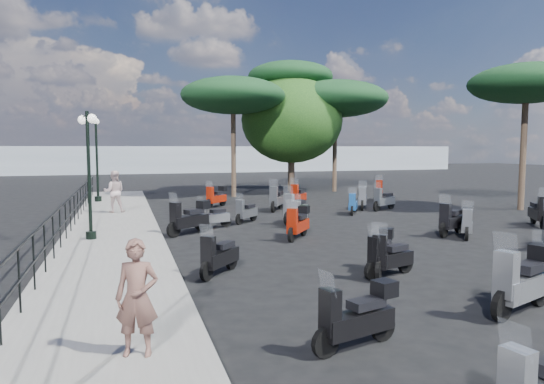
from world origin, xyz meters
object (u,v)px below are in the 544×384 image
object	(u,v)px
scooter_13	(299,215)
pine_3	(526,84)
scooter_19	(384,200)
lamp_post_1	(89,167)
scooter_2	(212,217)
scooter_1	(219,257)
scooter_14	(295,210)
scooter_3	(189,218)
lamp_post_2	(97,153)
scooter_26	(379,190)
pine_1	(335,99)
scooter_0	(357,318)
scooter_18	(451,221)
scooter_4	(216,197)
pine_0	(290,77)
scooter_6	(383,253)
scooter_20	(298,197)
scooter_7	(298,223)
pine_2	(233,96)
scooter_15	(353,205)
woman	(137,297)
scooter_25	(363,199)
scooter_8	(246,212)
scooter_12	(388,258)
scooter_17	(467,223)
scooter_11	(523,281)
pedestrian_far	(114,192)

from	to	relation	value
scooter_13	pine_3	world-z (taller)	pine_3
scooter_13	scooter_19	world-z (taller)	scooter_19
lamp_post_1	scooter_19	world-z (taller)	lamp_post_1
scooter_2	scooter_1	bearing A→B (deg)	150.01
scooter_14	scooter_19	bearing A→B (deg)	-110.56
scooter_3	lamp_post_2	bearing A→B (deg)	-16.02
scooter_26	pine_1	distance (m)	7.90
scooter_0	scooter_14	distance (m)	11.55
lamp_post_1	scooter_18	xyz separation A→B (m)	(11.17, -1.97, -1.82)
scooter_4	pine_0	size ratio (longest dim) A/B	0.16
scooter_6	scooter_26	xyz separation A→B (m)	(7.66, 13.65, 0.07)
scooter_2	pine_0	world-z (taller)	pine_0
scooter_20	scooter_26	bearing A→B (deg)	-126.53
scooter_7	pine_0	bearing A→B (deg)	-69.31
scooter_0	pine_2	xyz separation A→B (m)	(3.04, 21.53, 5.36)
pine_3	pine_0	bearing A→B (deg)	119.28
scooter_15	scooter_4	bearing A→B (deg)	-7.77
woman	scooter_2	xyz separation A→B (m)	(2.84, 10.42, -0.51)
scooter_15	scooter_25	distance (m)	1.83
pine_0	pine_3	bearing A→B (deg)	-60.72
scooter_0	scooter_7	size ratio (longest dim) A/B	1.09
lamp_post_2	scooter_7	world-z (taller)	lamp_post_2
scooter_1	scooter_8	distance (m)	7.58
scooter_13	scooter_4	bearing A→B (deg)	-40.37
pine_3	scooter_19	bearing A→B (deg)	164.23
woman	scooter_6	world-z (taller)	woman
scooter_12	pine_1	world-z (taller)	pine_1
scooter_3	scooter_13	bearing A→B (deg)	-117.72
scooter_0	scooter_14	size ratio (longest dim) A/B	1.01
scooter_25	pine_0	bearing A→B (deg)	-60.80
scooter_3	scooter_17	xyz separation A→B (m)	(8.40, -3.12, -0.07)
scooter_8	lamp_post_1	bearing A→B (deg)	69.64
woman	pine_2	bearing A→B (deg)	89.00
scooter_6	scooter_19	xyz separation A→B (m)	(5.81, 9.98, -0.02)
woman	pine_3	distance (m)	21.31
pine_3	scooter_12	bearing A→B (deg)	-144.55
scooter_17	pine_3	world-z (taller)	pine_3
scooter_12	scooter_15	bearing A→B (deg)	-40.16
scooter_3	pine_2	xyz separation A→B (m)	(4.12, 11.68, 5.28)
scooter_1	pine_1	size ratio (longest dim) A/B	0.17
scooter_1	scooter_4	bearing A→B (deg)	-59.13
scooter_0	scooter_17	distance (m)	9.95
scooter_11	scooter_15	size ratio (longest dim) A/B	1.34
woman	scooter_11	distance (m)	6.43
pedestrian_far	scooter_0	bearing A→B (deg)	105.26
scooter_1	scooter_20	bearing A→B (deg)	-77.00
scooter_12	pine_1	distance (m)	21.79
scooter_20	scooter_7	bearing A→B (deg)	108.00
scooter_17	scooter_7	bearing A→B (deg)	23.91
scooter_12	scooter_13	world-z (taller)	scooter_13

